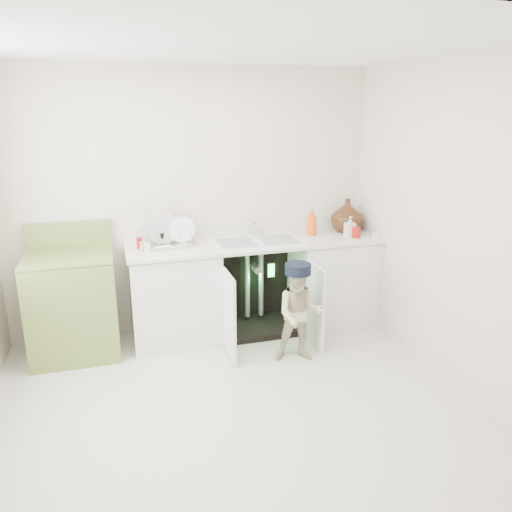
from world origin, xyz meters
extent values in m
plane|color=#BAB5A3|center=(0.00, 0.00, 0.00)|extent=(3.50, 3.50, 0.00)
cube|color=beige|center=(0.00, 1.50, 1.25)|extent=(3.50, 2.50, 0.02)
cube|color=beige|center=(0.00, -1.50, 1.25)|extent=(3.50, 2.50, 0.02)
cube|color=beige|center=(1.75, 0.00, 1.25)|extent=(2.50, 3.00, 0.02)
plane|color=white|center=(0.00, 0.00, 2.50)|extent=(3.50, 3.50, 0.00)
cube|color=white|center=(-0.25, 1.20, 0.43)|extent=(0.80, 0.60, 0.86)
cube|color=white|center=(1.35, 1.20, 0.43)|extent=(0.80, 0.60, 0.86)
cube|color=black|center=(0.55, 1.47, 0.43)|extent=(0.80, 0.06, 0.86)
cube|color=black|center=(0.55, 1.20, 0.03)|extent=(0.80, 0.60, 0.06)
cylinder|color=gray|center=(0.48, 1.30, 0.45)|extent=(0.05, 0.05, 0.70)
cylinder|color=gray|center=(0.62, 1.30, 0.45)|extent=(0.05, 0.05, 0.70)
cylinder|color=gray|center=(0.55, 1.25, 0.62)|extent=(0.07, 0.18, 0.07)
cube|color=white|center=(0.15, 0.70, 0.40)|extent=(0.03, 0.40, 0.76)
cube|color=white|center=(0.95, 0.70, 0.40)|extent=(0.02, 0.40, 0.76)
cube|color=white|center=(0.55, 1.20, 0.89)|extent=(2.44, 0.64, 0.03)
cube|color=white|center=(0.55, 1.49, 0.98)|extent=(2.44, 0.02, 0.15)
cube|color=white|center=(0.55, 1.20, 0.90)|extent=(0.85, 0.55, 0.02)
cube|color=gray|center=(0.34, 1.20, 0.91)|extent=(0.34, 0.40, 0.01)
cube|color=gray|center=(0.76, 1.20, 0.91)|extent=(0.34, 0.40, 0.01)
cylinder|color=silver|center=(0.55, 1.42, 0.99)|extent=(0.03, 0.03, 0.17)
cylinder|color=silver|center=(0.55, 1.36, 1.06)|extent=(0.02, 0.14, 0.02)
cylinder|color=silver|center=(0.66, 1.42, 0.94)|extent=(0.04, 0.04, 0.06)
cylinder|color=white|center=(1.68, 0.89, 0.55)|extent=(0.01, 0.01, 0.70)
cube|color=white|center=(1.68, 0.98, 0.93)|extent=(0.04, 0.02, 0.06)
cube|color=silver|center=(-0.27, 1.32, 0.91)|extent=(0.50, 0.33, 0.02)
cylinder|color=silver|center=(-0.32, 1.34, 1.00)|extent=(0.31, 0.11, 0.30)
cylinder|color=white|center=(-0.14, 1.32, 0.99)|extent=(0.24, 0.06, 0.24)
cylinder|color=silver|center=(-0.47, 1.22, 0.99)|extent=(0.01, 0.01, 0.14)
cylinder|color=silver|center=(-0.37, 1.22, 0.99)|extent=(0.01, 0.01, 0.14)
cylinder|color=silver|center=(-0.27, 1.22, 0.99)|extent=(0.01, 0.01, 0.14)
cylinder|color=silver|center=(-0.17, 1.22, 0.99)|extent=(0.01, 0.01, 0.14)
cylinder|color=silver|center=(-0.07, 1.22, 0.99)|extent=(0.01, 0.01, 0.14)
imported|color=#431E13|center=(1.55, 1.34, 1.07)|extent=(0.33, 0.33, 0.34)
imported|color=#FC520D|center=(1.15, 1.30, 1.03)|extent=(0.10, 0.10, 0.27)
imported|color=silver|center=(1.49, 1.14, 1.00)|extent=(0.09, 0.09, 0.20)
cylinder|color=#A7160E|center=(1.52, 1.08, 0.96)|extent=(0.08, 0.08, 0.11)
cylinder|color=#A40E0E|center=(-0.54, 1.28, 0.95)|extent=(0.05, 0.05, 0.10)
cylinder|color=tan|center=(-0.51, 1.20, 0.94)|extent=(0.06, 0.06, 0.08)
cylinder|color=black|center=(-0.33, 1.32, 0.96)|extent=(0.04, 0.04, 0.12)
cube|color=silver|center=(-0.48, 1.10, 0.95)|extent=(0.05, 0.05, 0.09)
cube|color=olive|center=(-1.14, 1.18, 0.45)|extent=(0.74, 0.65, 0.89)
cube|color=olive|center=(-1.14, 1.18, 0.91)|extent=(0.74, 0.65, 0.02)
cube|color=olive|center=(-1.14, 1.46, 1.03)|extent=(0.74, 0.06, 0.23)
cylinder|color=black|center=(-1.33, 1.02, 0.90)|extent=(0.16, 0.16, 0.02)
cylinder|color=silver|center=(-1.33, 1.02, 0.91)|extent=(0.19, 0.19, 0.01)
cylinder|color=black|center=(-1.33, 1.33, 0.90)|extent=(0.16, 0.16, 0.02)
cylinder|color=silver|center=(-1.33, 1.33, 0.91)|extent=(0.19, 0.19, 0.01)
cylinder|color=black|center=(-0.96, 1.02, 0.90)|extent=(0.16, 0.16, 0.02)
cylinder|color=silver|center=(-0.96, 1.02, 0.91)|extent=(0.19, 0.19, 0.01)
cylinder|color=black|center=(-0.96, 1.33, 0.90)|extent=(0.16, 0.16, 0.02)
cylinder|color=silver|center=(-0.96, 1.33, 0.91)|extent=(0.19, 0.19, 0.01)
imported|color=beige|center=(0.72, 0.50, 0.43)|extent=(0.49, 0.42, 0.86)
cylinder|color=black|center=(0.72, 0.50, 0.83)|extent=(0.27, 0.27, 0.09)
cube|color=black|center=(0.75, 0.59, 0.79)|extent=(0.19, 0.13, 0.01)
cube|color=black|center=(0.58, 0.86, 0.72)|extent=(0.07, 0.01, 0.14)
cube|color=#26F23F|center=(0.58, 0.85, 0.72)|extent=(0.06, 0.00, 0.12)
camera|label=1|loc=(-0.76, -3.19, 2.12)|focal=35.00mm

